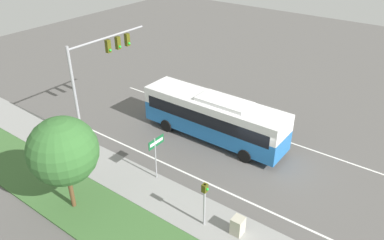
{
  "coord_description": "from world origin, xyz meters",
  "views": [
    {
      "loc": [
        -18.46,
        -8.45,
        14.39
      ],
      "look_at": [
        -0.32,
        4.96,
        1.68
      ],
      "focal_mm": 35.0,
      "sensor_mm": 36.0,
      "label": 1
    }
  ],
  "objects_px": {
    "street_sign": "(156,150)",
    "bus": "(214,116)",
    "pedestrian_signal": "(205,198)",
    "utility_cabinet": "(238,226)",
    "signal_gantry": "(99,64)"
  },
  "relations": [
    {
      "from": "bus",
      "to": "signal_gantry",
      "type": "relative_size",
      "value": 1.52
    },
    {
      "from": "bus",
      "to": "pedestrian_signal",
      "type": "relative_size",
      "value": 3.89
    },
    {
      "from": "street_sign",
      "to": "bus",
      "type": "bearing_deg",
      "value": -1.56
    },
    {
      "from": "bus",
      "to": "signal_gantry",
      "type": "bearing_deg",
      "value": 116.86
    },
    {
      "from": "signal_gantry",
      "to": "street_sign",
      "type": "height_order",
      "value": "signal_gantry"
    },
    {
      "from": "signal_gantry",
      "to": "street_sign",
      "type": "distance_m",
      "value": 7.99
    },
    {
      "from": "pedestrian_signal",
      "to": "street_sign",
      "type": "xyz_separation_m",
      "value": [
        1.55,
        4.56,
        0.2
      ]
    },
    {
      "from": "street_sign",
      "to": "signal_gantry",
      "type": "bearing_deg",
      "value": 72.05
    },
    {
      "from": "pedestrian_signal",
      "to": "utility_cabinet",
      "type": "bearing_deg",
      "value": -73.52
    },
    {
      "from": "utility_cabinet",
      "to": "street_sign",
      "type": "bearing_deg",
      "value": 80.46
    },
    {
      "from": "bus",
      "to": "utility_cabinet",
      "type": "height_order",
      "value": "bus"
    },
    {
      "from": "bus",
      "to": "street_sign",
      "type": "relative_size",
      "value": 3.64
    },
    {
      "from": "signal_gantry",
      "to": "pedestrian_signal",
      "type": "bearing_deg",
      "value": -108.28
    },
    {
      "from": "signal_gantry",
      "to": "utility_cabinet",
      "type": "distance_m",
      "value": 14.42
    },
    {
      "from": "bus",
      "to": "signal_gantry",
      "type": "xyz_separation_m",
      "value": [
        -3.64,
        7.18,
        3.32
      ]
    }
  ]
}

